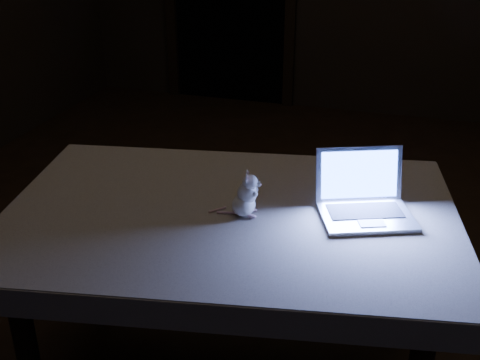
% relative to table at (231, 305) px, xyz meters
% --- Properties ---
extents(floor, '(5.00, 5.00, 0.00)m').
position_rel_table_xyz_m(floor, '(0.10, 0.55, -0.34)').
color(floor, black).
rests_on(floor, ground).
extents(table, '(1.40, 1.03, 0.68)m').
position_rel_table_xyz_m(table, '(0.00, 0.00, 0.00)').
color(table, black).
rests_on(table, floor).
extents(tablecloth, '(1.53, 1.21, 0.08)m').
position_rel_table_xyz_m(tablecloth, '(0.07, 0.03, 0.31)').
color(tablecloth, '#C1B59F').
rests_on(tablecloth, table).
extents(laptop, '(0.33, 0.31, 0.18)m').
position_rel_table_xyz_m(laptop, '(0.40, 0.07, 0.44)').
color(laptop, '#B2B1B6').
rests_on(laptop, tablecloth).
extents(plush_mouse, '(0.12, 0.12, 0.14)m').
position_rel_table_xyz_m(plush_mouse, '(0.05, -0.01, 0.42)').
color(plush_mouse, white).
rests_on(plush_mouse, tablecloth).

